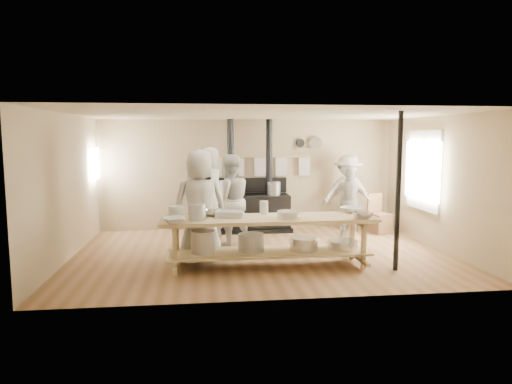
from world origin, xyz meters
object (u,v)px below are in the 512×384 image
(cook_left, at_px, (230,200))
(prep_table, at_px, (268,236))
(cook_far_left, at_px, (208,202))
(cook_by_window, at_px, (348,193))
(cook_center, at_px, (200,205))
(cook_right, at_px, (350,202))
(roasting_pan, at_px, (230,214))
(chair, at_px, (379,221))
(stove, at_px, (250,209))

(cook_left, bearing_deg, prep_table, 95.74)
(cook_far_left, height_order, cook_by_window, cook_far_left)
(cook_far_left, relative_size, cook_left, 1.09)
(prep_table, bearing_deg, cook_center, 154.90)
(cook_right, distance_m, roasting_pan, 3.50)
(chair, xyz_separation_m, roasting_pan, (-3.58, -2.36, 0.64))
(cook_far_left, distance_m, cook_by_window, 3.87)
(cook_right, distance_m, cook_by_window, 0.69)
(prep_table, height_order, chair, chair)
(cook_by_window, xyz_separation_m, chair, (0.63, -0.41, -0.63))
(cook_far_left, distance_m, cook_right, 3.43)
(cook_by_window, bearing_deg, chair, -11.60)
(cook_center, xyz_separation_m, roasting_pan, (0.49, -0.44, -0.09))
(stove, xyz_separation_m, cook_center, (-1.14, -2.48, 0.47))
(cook_center, xyz_separation_m, cook_right, (3.28, 1.66, -0.23))
(cook_right, xyz_separation_m, cook_by_window, (0.16, 0.66, 0.13))
(cook_left, bearing_deg, chair, -179.66)
(roasting_pan, bearing_deg, stove, 77.50)
(cook_far_left, bearing_deg, cook_left, -162.00)
(stove, height_order, cook_left, stove)
(prep_table, distance_m, cook_by_window, 3.68)
(stove, height_order, cook_by_window, stove)
(stove, distance_m, roasting_pan, 3.02)
(cook_far_left, height_order, chair, cook_far_left)
(cook_by_window, bearing_deg, prep_table, -107.82)
(cook_center, relative_size, cook_by_window, 1.11)
(cook_center, bearing_deg, cook_right, -160.26)
(stove, relative_size, cook_right, 1.71)
(cook_left, distance_m, cook_by_window, 3.08)
(cook_left, xyz_separation_m, roasting_pan, (-0.10, -1.56, -0.02))
(cook_far_left, xyz_separation_m, cook_left, (0.46, 0.82, -0.08))
(prep_table, bearing_deg, cook_right, 45.66)
(cook_left, relative_size, cook_center, 0.93)
(cook_center, distance_m, cook_right, 3.69)
(cook_center, relative_size, cook_right, 1.30)
(stove, bearing_deg, cook_far_left, -114.65)
(cook_right, bearing_deg, prep_table, 59.97)
(stove, xyz_separation_m, roasting_pan, (-0.65, -2.93, 0.38))
(prep_table, relative_size, cook_far_left, 1.80)
(chair, bearing_deg, cook_by_window, 127.19)
(cook_center, bearing_deg, cook_by_window, -153.10)
(chair, bearing_deg, prep_table, -160.30)
(cook_far_left, xyz_separation_m, cook_by_window, (3.30, 2.02, -0.11))
(prep_table, relative_size, cook_left, 1.95)
(cook_center, bearing_deg, cook_far_left, -122.13)
(cook_by_window, bearing_deg, cook_right, -82.24)
(cook_far_left, height_order, cook_center, cook_far_left)
(cook_left, bearing_deg, cook_by_window, -169.67)
(chair, bearing_deg, roasting_pan, -166.78)
(cook_left, xyz_separation_m, cook_right, (2.69, 0.54, -0.16))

